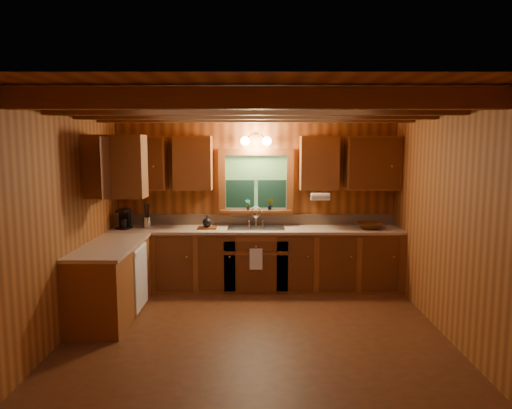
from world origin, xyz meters
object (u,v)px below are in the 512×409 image
at_px(sink, 256,231).
at_px(cutting_board, 207,228).
at_px(coffee_maker, 124,219).
at_px(wicker_basket, 369,226).

height_order(sink, cutting_board, sink).
xyz_separation_m(coffee_maker, cutting_board, (1.20, 0.00, -0.13)).
bearing_deg(coffee_maker, wicker_basket, 16.80).
height_order(sink, wicker_basket, sink).
bearing_deg(cutting_board, sink, 3.10).
height_order(coffee_maker, cutting_board, coffee_maker).
xyz_separation_m(cutting_board, wicker_basket, (2.34, -0.02, 0.03)).
relative_size(cutting_board, wicker_basket, 0.73).
relative_size(sink, cutting_board, 3.06).
relative_size(sink, coffee_maker, 2.88).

